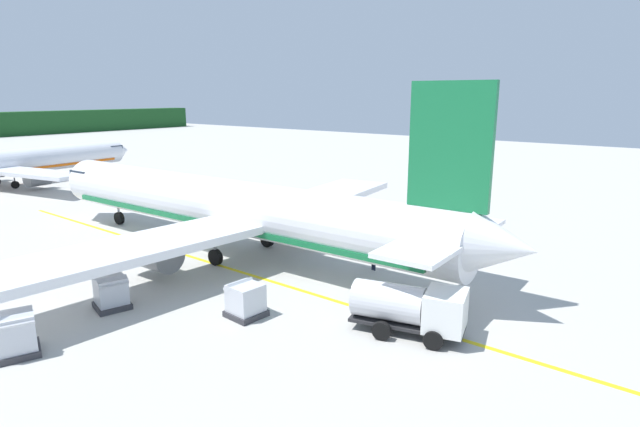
{
  "coord_description": "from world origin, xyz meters",
  "views": [
    {
      "loc": [
        -7.04,
        -6.72,
        11.24
      ],
      "look_at": [
        18.85,
        13.79,
        3.49
      ],
      "focal_mm": 28.64,
      "sensor_mm": 36.0,
      "label": 1
    }
  ],
  "objects_px": {
    "airliner_foreground": "(232,207)",
    "service_truck_baggage": "(410,307)",
    "airliner_mid_apron": "(9,163)",
    "crew_loader_left": "(374,256)",
    "cargo_container_mid": "(16,335)",
    "cargo_container_far": "(245,300)",
    "cargo_container_near": "(111,293)",
    "crew_marshaller": "(371,237)"
  },
  "relations": [
    {
      "from": "cargo_container_mid",
      "to": "crew_marshaller",
      "type": "xyz_separation_m",
      "value": [
        23.01,
        -3.61,
        -0.02
      ]
    },
    {
      "from": "cargo_container_near",
      "to": "service_truck_baggage",
      "type": "bearing_deg",
      "value": -62.67
    },
    {
      "from": "airliner_mid_apron",
      "to": "crew_marshaller",
      "type": "distance_m",
      "value": 50.29
    },
    {
      "from": "airliner_mid_apron",
      "to": "cargo_container_near",
      "type": "relative_size",
      "value": 16.84
    },
    {
      "from": "crew_marshaller",
      "to": "airliner_foreground",
      "type": "bearing_deg",
      "value": 133.77
    },
    {
      "from": "cargo_container_mid",
      "to": "cargo_container_far",
      "type": "relative_size",
      "value": 1.18
    },
    {
      "from": "airliner_foreground",
      "to": "crew_loader_left",
      "type": "xyz_separation_m",
      "value": [
        3.18,
        -9.94,
        -2.4
      ]
    },
    {
      "from": "airliner_mid_apron",
      "to": "crew_marshaller",
      "type": "relative_size",
      "value": 21.59
    },
    {
      "from": "airliner_foreground",
      "to": "service_truck_baggage",
      "type": "relative_size",
      "value": 7.3
    },
    {
      "from": "airliner_mid_apron",
      "to": "cargo_container_mid",
      "type": "height_order",
      "value": "airliner_mid_apron"
    },
    {
      "from": "service_truck_baggage",
      "to": "crew_marshaller",
      "type": "distance_m",
      "value": 13.78
    },
    {
      "from": "airliner_mid_apron",
      "to": "cargo_container_far",
      "type": "bearing_deg",
      "value": -99.55
    },
    {
      "from": "cargo_container_near",
      "to": "crew_loader_left",
      "type": "distance_m",
      "value": 15.9
    },
    {
      "from": "cargo_container_mid",
      "to": "airliner_foreground",
      "type": "bearing_deg",
      "value": 12.99
    },
    {
      "from": "airliner_mid_apron",
      "to": "crew_loader_left",
      "type": "relative_size",
      "value": 20.71
    },
    {
      "from": "crew_marshaller",
      "to": "service_truck_baggage",
      "type": "bearing_deg",
      "value": -139.58
    },
    {
      "from": "airliner_foreground",
      "to": "airliner_mid_apron",
      "type": "xyz_separation_m",
      "value": [
        1.67,
        42.66,
        -0.56
      ]
    },
    {
      "from": "airliner_foreground",
      "to": "cargo_container_near",
      "type": "bearing_deg",
      "value": -168.22
    },
    {
      "from": "cargo_container_far",
      "to": "service_truck_baggage",
      "type": "bearing_deg",
      "value": -65.68
    },
    {
      "from": "airliner_foreground",
      "to": "service_truck_baggage",
      "type": "bearing_deg",
      "value": -102.14
    },
    {
      "from": "service_truck_baggage",
      "to": "crew_marshaller",
      "type": "bearing_deg",
      "value": 40.42
    },
    {
      "from": "airliner_mid_apron",
      "to": "service_truck_baggage",
      "type": "xyz_separation_m",
      "value": [
        -5.16,
        -58.9,
        -1.44
      ]
    },
    {
      "from": "service_truck_baggage",
      "to": "cargo_container_near",
      "type": "xyz_separation_m",
      "value": [
        -7.24,
        14.0,
        -0.5
      ]
    },
    {
      "from": "crew_loader_left",
      "to": "crew_marshaller",
      "type": "bearing_deg",
      "value": 34.67
    },
    {
      "from": "cargo_container_near",
      "to": "crew_marshaller",
      "type": "distance_m",
      "value": 18.43
    },
    {
      "from": "airliner_foreground",
      "to": "airliner_mid_apron",
      "type": "relative_size",
      "value": 1.2
    },
    {
      "from": "cargo_container_near",
      "to": "cargo_container_far",
      "type": "xyz_separation_m",
      "value": [
        3.77,
        -6.33,
        -0.02
      ]
    },
    {
      "from": "service_truck_baggage",
      "to": "crew_loader_left",
      "type": "xyz_separation_m",
      "value": [
        6.67,
        6.29,
        -0.4
      ]
    },
    {
      "from": "airliner_foreground",
      "to": "cargo_container_far",
      "type": "height_order",
      "value": "airliner_foreground"
    },
    {
      "from": "airliner_foreground",
      "to": "crew_loader_left",
      "type": "relative_size",
      "value": 24.77
    },
    {
      "from": "airliner_mid_apron",
      "to": "cargo_container_far",
      "type": "height_order",
      "value": "airliner_mid_apron"
    },
    {
      "from": "service_truck_baggage",
      "to": "cargo_container_mid",
      "type": "xyz_separation_m",
      "value": [
        -12.53,
        12.54,
        -0.42
      ]
    },
    {
      "from": "service_truck_baggage",
      "to": "cargo_container_mid",
      "type": "relative_size",
      "value": 2.6
    },
    {
      "from": "crew_marshaller",
      "to": "cargo_container_mid",
      "type": "bearing_deg",
      "value": 171.09
    },
    {
      "from": "cargo_container_far",
      "to": "crew_marshaller",
      "type": "relative_size",
      "value": 1.15
    },
    {
      "from": "service_truck_baggage",
      "to": "crew_loader_left",
      "type": "relative_size",
      "value": 3.39
    },
    {
      "from": "service_truck_baggage",
      "to": "cargo_container_mid",
      "type": "distance_m",
      "value": 17.73
    },
    {
      "from": "cargo_container_mid",
      "to": "crew_marshaller",
      "type": "bearing_deg",
      "value": -8.91
    },
    {
      "from": "airliner_foreground",
      "to": "crew_loader_left",
      "type": "distance_m",
      "value": 10.71
    },
    {
      "from": "airliner_mid_apron",
      "to": "cargo_container_mid",
      "type": "distance_m",
      "value": 49.65
    },
    {
      "from": "airliner_foreground",
      "to": "cargo_container_mid",
      "type": "distance_m",
      "value": 16.62
    },
    {
      "from": "cargo_container_near",
      "to": "crew_loader_left",
      "type": "relative_size",
      "value": 1.23
    }
  ]
}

